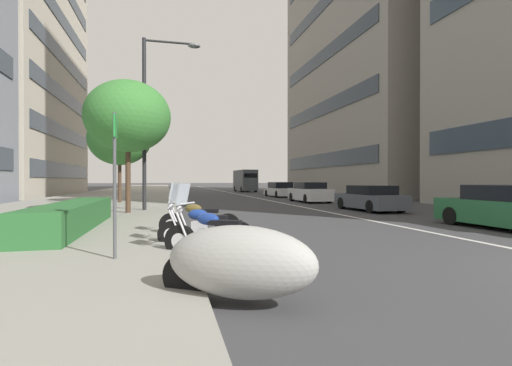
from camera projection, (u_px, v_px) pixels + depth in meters
name	position (u px, v px, depth m)	size (l,w,h in m)	color
sidewalk_right_plaza	(112.00, 197.00, 32.16)	(160.00, 10.00, 0.15)	gray
lane_centre_stripe	(240.00, 195.00, 39.84)	(110.00, 0.16, 0.01)	silver
motorcycle_under_tarp	(239.00, 262.00, 4.62)	(1.70, 2.06, 1.00)	#9E9E99
motorcycle_far_end_row	(214.00, 237.00, 7.32)	(1.24, 1.97, 1.49)	black
motorcycle_nearest_camera	(203.00, 229.00, 8.49)	(0.87, 2.12, 1.47)	black
motorcycle_mid_row	(198.00, 222.00, 9.95)	(0.97, 2.11, 1.50)	black
car_following_behind	(511.00, 208.00, 11.71)	(4.61, 1.93, 1.39)	#236038
car_far_down_avenue	(370.00, 199.00, 19.03)	(4.33, 1.93, 1.28)	#4C515B
car_lead_in_lane	(310.00, 193.00, 26.53)	(4.40, 1.86, 1.40)	silver
car_approaching_light	(280.00, 190.00, 34.83)	(4.68, 2.00, 1.37)	silver
delivery_van_ahead	(245.00, 180.00, 50.56)	(6.10, 2.23, 2.89)	#4C5156
parking_sign_by_curb	(115.00, 171.00, 6.68)	(0.32, 0.06, 2.61)	#47494C
street_lamp_with_banners	(153.00, 107.00, 17.68)	(1.26, 2.71, 8.06)	#232326
clipped_hedge_bed	(73.00, 216.00, 10.80)	(6.93, 1.10, 0.75)	#28602D
street_tree_near_plaza_corner	(128.00, 117.00, 16.12)	(3.61, 3.61, 5.67)	#473323
street_tree_far_plaza	(120.00, 139.00, 23.69)	(3.86, 3.86, 5.64)	#473323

